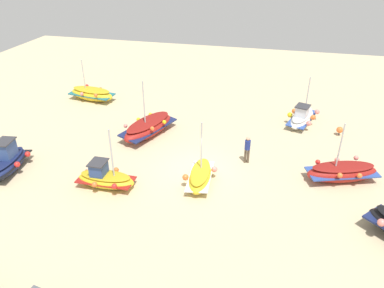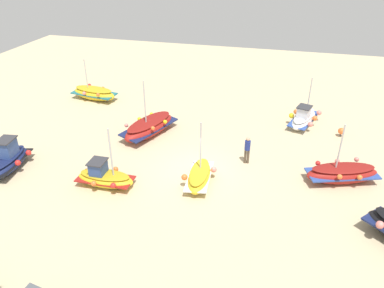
{
  "view_description": "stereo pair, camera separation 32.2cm",
  "coord_description": "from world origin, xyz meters",
  "px_view_note": "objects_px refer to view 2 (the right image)",
  "views": [
    {
      "loc": [
        -3.79,
        16.67,
        11.17
      ],
      "look_at": [
        0.64,
        -1.33,
        0.9
      ],
      "focal_mm": 34.58,
      "sensor_mm": 36.0,
      "label": 1
    },
    {
      "loc": [
        -4.1,
        16.59,
        11.17
      ],
      "look_at": [
        0.64,
        -1.33,
        0.9
      ],
      "focal_mm": 34.58,
      "sensor_mm": 36.0,
      "label": 2
    }
  ],
  "objects_px": {
    "fishing_boat_2": "(149,127)",
    "fishing_boat_4": "(199,176)",
    "fishing_boat_5": "(9,160)",
    "fishing_boat_0": "(105,177)",
    "person_walking": "(247,148)",
    "fishing_boat_3": "(94,93)",
    "fishing_boat_6": "(342,173)",
    "mooring_buoy_0": "(341,131)",
    "fishing_boat_1": "(304,118)"
  },
  "relations": [
    {
      "from": "fishing_boat_3",
      "to": "fishing_boat_4",
      "type": "height_order",
      "value": "fishing_boat_4"
    },
    {
      "from": "fishing_boat_2",
      "to": "mooring_buoy_0",
      "type": "height_order",
      "value": "fishing_boat_2"
    },
    {
      "from": "person_walking",
      "to": "fishing_boat_5",
      "type": "bearing_deg",
      "value": -79.36
    },
    {
      "from": "fishing_boat_1",
      "to": "fishing_boat_5",
      "type": "relative_size",
      "value": 1.14
    },
    {
      "from": "fishing_boat_0",
      "to": "fishing_boat_5",
      "type": "xyz_separation_m",
      "value": [
        5.75,
        -0.05,
        0.11
      ]
    },
    {
      "from": "fishing_boat_2",
      "to": "person_walking",
      "type": "distance_m",
      "value": 6.85
    },
    {
      "from": "fishing_boat_3",
      "to": "person_walking",
      "type": "relative_size",
      "value": 2.36
    },
    {
      "from": "fishing_boat_5",
      "to": "mooring_buoy_0",
      "type": "bearing_deg",
      "value": -71.5
    },
    {
      "from": "person_walking",
      "to": "mooring_buoy_0",
      "type": "relative_size",
      "value": 2.76
    },
    {
      "from": "fishing_boat_5",
      "to": "fishing_boat_6",
      "type": "xyz_separation_m",
      "value": [
        -17.6,
        -3.39,
        -0.07
      ]
    },
    {
      "from": "fishing_boat_5",
      "to": "mooring_buoy_0",
      "type": "distance_m",
      "value": 20.05
    },
    {
      "from": "fishing_boat_2",
      "to": "mooring_buoy_0",
      "type": "relative_size",
      "value": 7.69
    },
    {
      "from": "fishing_boat_4",
      "to": "fishing_boat_5",
      "type": "bearing_deg",
      "value": -86.77
    },
    {
      "from": "fishing_boat_0",
      "to": "fishing_boat_5",
      "type": "relative_size",
      "value": 1.01
    },
    {
      "from": "fishing_boat_6",
      "to": "fishing_boat_5",
      "type": "bearing_deg",
      "value": 171.38
    },
    {
      "from": "fishing_boat_3",
      "to": "fishing_boat_0",
      "type": "bearing_deg",
      "value": -51.02
    },
    {
      "from": "fishing_boat_1",
      "to": "fishing_boat_4",
      "type": "bearing_deg",
      "value": -13.59
    },
    {
      "from": "fishing_boat_5",
      "to": "person_walking",
      "type": "relative_size",
      "value": 2.01
    },
    {
      "from": "fishing_boat_1",
      "to": "fishing_boat_5",
      "type": "bearing_deg",
      "value": -39.67
    },
    {
      "from": "fishing_boat_5",
      "to": "fishing_boat_4",
      "type": "bearing_deg",
      "value": -89.86
    },
    {
      "from": "fishing_boat_6",
      "to": "mooring_buoy_0",
      "type": "distance_m",
      "value": 5.41
    },
    {
      "from": "fishing_boat_0",
      "to": "fishing_boat_1",
      "type": "xyz_separation_m",
      "value": [
        -9.93,
        -10.12,
        -0.0
      ]
    },
    {
      "from": "fishing_boat_5",
      "to": "fishing_boat_6",
      "type": "bearing_deg",
      "value": -86.57
    },
    {
      "from": "fishing_boat_2",
      "to": "fishing_boat_5",
      "type": "bearing_deg",
      "value": 154.9
    },
    {
      "from": "fishing_boat_4",
      "to": "fishing_boat_5",
      "type": "xyz_separation_m",
      "value": [
        10.43,
        1.39,
        0.17
      ]
    },
    {
      "from": "fishing_boat_0",
      "to": "fishing_boat_5",
      "type": "height_order",
      "value": "fishing_boat_0"
    },
    {
      "from": "fishing_boat_0",
      "to": "fishing_boat_6",
      "type": "xyz_separation_m",
      "value": [
        -11.85,
        -3.44,
        0.04
      ]
    },
    {
      "from": "fishing_boat_0",
      "to": "person_walking",
      "type": "distance_m",
      "value": 7.92
    },
    {
      "from": "fishing_boat_3",
      "to": "person_walking",
      "type": "xyz_separation_m",
      "value": [
        -12.96,
        6.5,
        0.43
      ]
    },
    {
      "from": "fishing_boat_3",
      "to": "person_walking",
      "type": "height_order",
      "value": "fishing_boat_3"
    },
    {
      "from": "fishing_boat_2",
      "to": "fishing_boat_6",
      "type": "relative_size",
      "value": 1.15
    },
    {
      "from": "fishing_boat_4",
      "to": "fishing_boat_6",
      "type": "xyz_separation_m",
      "value": [
        -7.18,
        -2.0,
        0.1
      ]
    },
    {
      "from": "fishing_boat_4",
      "to": "mooring_buoy_0",
      "type": "relative_size",
      "value": 5.66
    },
    {
      "from": "fishing_boat_1",
      "to": "mooring_buoy_0",
      "type": "height_order",
      "value": "fishing_boat_1"
    },
    {
      "from": "fishing_boat_6",
      "to": "mooring_buoy_0",
      "type": "bearing_deg",
      "value": 65.97
    },
    {
      "from": "fishing_boat_2",
      "to": "person_walking",
      "type": "height_order",
      "value": "fishing_boat_2"
    },
    {
      "from": "fishing_boat_2",
      "to": "fishing_boat_5",
      "type": "distance_m",
      "value": 8.39
    },
    {
      "from": "fishing_boat_5",
      "to": "person_walking",
      "type": "distance_m",
      "value": 13.17
    },
    {
      "from": "fishing_boat_4",
      "to": "person_walking",
      "type": "relative_size",
      "value": 2.05
    },
    {
      "from": "fishing_boat_4",
      "to": "fishing_boat_6",
      "type": "height_order",
      "value": "fishing_boat_6"
    },
    {
      "from": "fishing_boat_2",
      "to": "fishing_boat_4",
      "type": "height_order",
      "value": "fishing_boat_2"
    },
    {
      "from": "fishing_boat_3",
      "to": "fishing_boat_6",
      "type": "relative_size",
      "value": 0.98
    },
    {
      "from": "fishing_boat_3",
      "to": "fishing_boat_4",
      "type": "bearing_deg",
      "value": -31.34
    },
    {
      "from": "fishing_boat_1",
      "to": "fishing_boat_5",
      "type": "height_order",
      "value": "fishing_boat_1"
    },
    {
      "from": "fishing_boat_5",
      "to": "mooring_buoy_0",
      "type": "xyz_separation_m",
      "value": [
        -18.03,
        -8.78,
        -0.2
      ]
    },
    {
      "from": "fishing_boat_0",
      "to": "fishing_boat_4",
      "type": "height_order",
      "value": "fishing_boat_4"
    },
    {
      "from": "fishing_boat_0",
      "to": "fishing_boat_3",
      "type": "relative_size",
      "value": 0.86
    },
    {
      "from": "mooring_buoy_0",
      "to": "fishing_boat_0",
      "type": "bearing_deg",
      "value": 35.73
    },
    {
      "from": "fishing_boat_6",
      "to": "person_walking",
      "type": "bearing_deg",
      "value": 153.82
    },
    {
      "from": "fishing_boat_3",
      "to": "fishing_boat_5",
      "type": "height_order",
      "value": "fishing_boat_3"
    }
  ]
}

